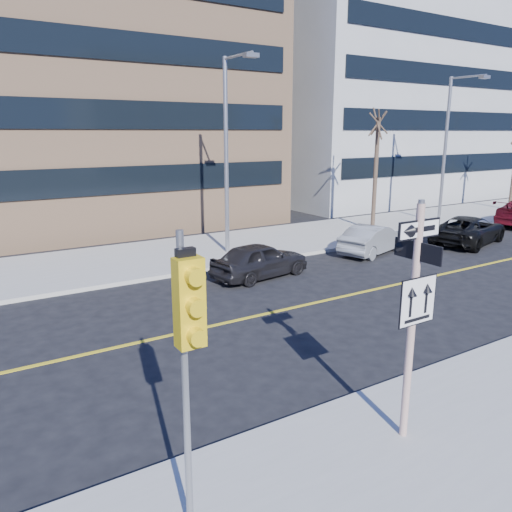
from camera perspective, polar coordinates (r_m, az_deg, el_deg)
ground at (r=11.09m, az=6.44°, el=-14.16°), size 120.00×120.00×0.00m
far_sidewalk at (r=31.54m, az=18.70°, el=3.86°), size 66.00×6.00×0.15m
road_centerline at (r=22.18m, az=24.65°, el=-0.91°), size 40.00×0.14×0.01m
sign_pole at (r=8.47m, az=17.55°, el=-5.84°), size 0.92×0.92×4.06m
traffic_signal at (r=5.82m, az=-7.70°, el=-8.20°), size 0.32×0.45×4.00m
parked_car_a at (r=18.29m, az=0.46°, el=-0.45°), size 2.11×4.05×1.32m
parked_car_b at (r=22.52m, az=13.23°, el=1.88°), size 2.44×4.13×1.29m
parked_car_c at (r=25.95m, az=23.14°, el=2.76°), size 3.40×5.24×1.34m
streetlight_a at (r=20.99m, az=-3.12°, el=12.70°), size 0.55×2.25×8.00m
streetlight_b at (r=30.36m, az=21.24°, el=12.19°), size 0.55×2.25×8.00m
street_tree_west at (r=26.92m, az=13.80°, el=14.24°), size 1.80×1.80×6.35m
building_brick at (r=33.82m, az=-19.01°, el=19.68°), size 18.00×18.00×18.00m
building_grey_mid at (r=43.75m, az=12.12°, el=16.67°), size 20.00×16.00×15.00m
building_grey_far at (r=61.84m, az=24.79°, el=15.32°), size 18.00×18.00×16.00m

